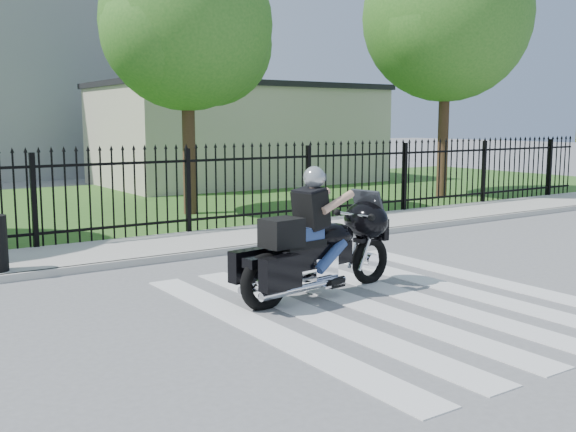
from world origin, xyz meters
TOP-DOWN VIEW (x-y plane):
  - ground at (0.00, 0.00)m, footprint 120.00×120.00m
  - crosswalk at (0.00, 0.00)m, footprint 5.00×5.50m
  - sidewalk at (0.00, 5.00)m, footprint 40.00×2.00m
  - curb at (0.00, 4.00)m, footprint 40.00×0.12m
  - grass_strip at (0.00, 12.00)m, footprint 40.00×12.00m
  - iron_fence at (0.00, 6.00)m, footprint 26.00×0.04m
  - tree_mid at (1.50, 9.00)m, footprint 4.20×4.20m
  - tree_right at (9.50, 8.00)m, footprint 5.00×5.00m
  - building_low at (7.00, 16.00)m, footprint 10.00×6.00m
  - building_low_roof at (7.00, 16.00)m, footprint 10.20×6.20m
  - motorcycle_rider at (-0.62, 0.81)m, footprint 2.71×1.08m

SIDE VIEW (x-z plane):
  - ground at x=0.00m, z-range 0.00..0.00m
  - crosswalk at x=0.00m, z-range 0.00..0.01m
  - grass_strip at x=0.00m, z-range 0.00..0.02m
  - sidewalk at x=0.00m, z-range 0.00..0.12m
  - curb at x=0.00m, z-range 0.00..0.12m
  - motorcycle_rider at x=-0.62m, z-range -0.16..1.64m
  - iron_fence at x=0.00m, z-range 0.00..1.80m
  - building_low at x=7.00m, z-range 0.00..3.50m
  - building_low_roof at x=7.00m, z-range 3.50..3.70m
  - tree_mid at x=1.50m, z-range 1.28..8.06m
  - tree_right at x=9.50m, z-range 1.44..9.34m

